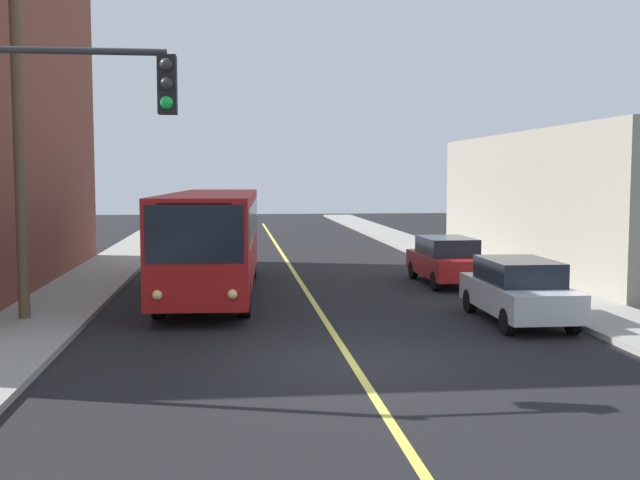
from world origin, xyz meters
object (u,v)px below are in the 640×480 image
at_px(parked_car_silver, 518,290).
at_px(parked_car_red, 447,260).
at_px(utility_pole_near, 17,79).
at_px(city_bus, 213,237).
at_px(traffic_signal_left_corner, 51,142).

height_order(parked_car_silver, parked_car_red, same).
relative_size(parked_car_red, utility_pole_near, 0.41).
bearing_deg(city_bus, utility_pole_near, -136.15).
bearing_deg(traffic_signal_left_corner, parked_car_red, 49.12).
relative_size(parked_car_red, traffic_signal_left_corner, 0.74).
bearing_deg(city_bus, parked_car_silver, -36.16).
xyz_separation_m(parked_car_silver, utility_pole_near, (-12.49, 1.26, 5.28)).
height_order(parked_car_silver, traffic_signal_left_corner, traffic_signal_left_corner).
bearing_deg(utility_pole_near, city_bus, 43.85).
bearing_deg(parked_car_red, parked_car_silver, -90.96).
relative_size(city_bus, traffic_signal_left_corner, 2.04).
relative_size(utility_pole_near, traffic_signal_left_corner, 1.82).
xyz_separation_m(parked_car_silver, parked_car_red, (0.12, 6.96, 0.00)).
bearing_deg(parked_car_silver, parked_car_red, 89.04).
xyz_separation_m(utility_pole_near, traffic_signal_left_corner, (2.20, -6.32, -1.81)).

